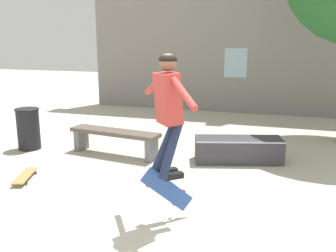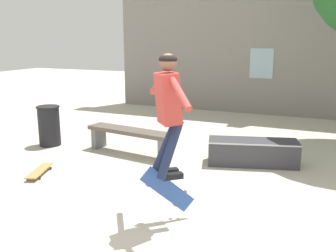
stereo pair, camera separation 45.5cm
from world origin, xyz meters
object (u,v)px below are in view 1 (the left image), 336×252
Objects in this scene: skate_ledge at (238,150)px; skateboard_flipping at (167,190)px; trash_bin at (28,128)px; skateboard_resting at (25,176)px; skater at (168,105)px; park_bench at (115,137)px.

skate_ledge is 2.75m from skateboard_flipping.
skate_ledge is at bearing 6.08° from trash_bin.
trash_bin is 1.09× the size of skateboard_resting.
skateboard_flipping is at bearing -123.05° from skateboard_resting.
skater is at bearing -117.23° from skate_ledge.
skater is at bearing -30.51° from trash_bin.
trash_bin reaches higher than skate_ledge.
trash_bin reaches higher than skateboard_flipping.
skate_ledge is (2.44, 0.32, -0.15)m from park_bench.
skate_ledge is 2.14× the size of skateboard_resting.
park_bench is at bearing 86.41° from skater.
skate_ledge is 3.87m from skateboard_resting.
skateboard_flipping is at bearing -30.19° from trash_bin.
skater is 1.89× the size of skateboard_resting.
trash_bin is at bearing 170.43° from skate_ledge.
skateboard_flipping is (-0.58, -2.68, 0.19)m from skate_ledge.
skateboard_flipping reaches higher than skateboard_resting.
skateboard_flipping is 2.82m from skateboard_resting.
skater reaches higher than skateboard_flipping.
trash_bin is at bearing 15.41° from skateboard_resting.
skateboard_resting is at bearing 126.70° from skateboard_flipping.
skater is (-0.56, -2.72, 1.30)m from skate_ledge.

